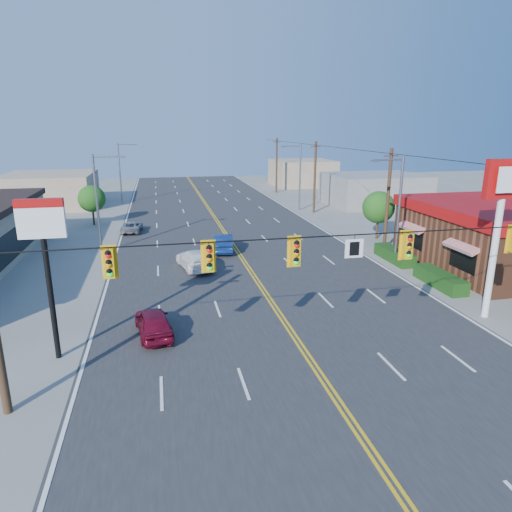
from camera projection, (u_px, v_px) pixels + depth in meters
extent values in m
plane|color=gray|center=(320.00, 376.00, 19.08)|extent=(160.00, 160.00, 0.00)
cube|color=#2D2D30|center=(237.00, 252.00, 37.88)|extent=(20.00, 120.00, 0.06)
cylinder|color=black|center=(326.00, 236.00, 17.44)|extent=(24.00, 0.05, 0.05)
cube|color=white|center=(354.00, 248.00, 17.84)|extent=(0.75, 0.04, 0.75)
cube|color=#D89E0C|center=(109.00, 263.00, 15.98)|extent=(0.55, 0.34, 1.25)
cube|color=#D89E0C|center=(209.00, 258.00, 16.69)|extent=(0.55, 0.34, 1.25)
cube|color=#D89E0C|center=(295.00, 253.00, 17.36)|extent=(0.55, 0.34, 1.25)
cube|color=#D89E0C|center=(407.00, 246.00, 18.31)|extent=(0.55, 0.34, 1.25)
cube|color=#194214|center=(415.00, 266.00, 32.57)|extent=(1.20, 9.00, 0.90)
cylinder|color=white|center=(493.00, 255.00, 24.12)|extent=(0.36, 0.36, 7.00)
cube|color=#A50C0C|center=(505.00, 179.00, 23.02)|extent=(2.20, 0.36, 2.00)
cylinder|color=black|center=(51.00, 295.00, 19.79)|extent=(0.24, 0.24, 6.00)
cube|color=white|center=(41.00, 223.00, 18.92)|extent=(1.90, 0.30, 1.30)
cylinder|color=gray|center=(399.00, 212.00, 33.38)|extent=(0.20, 0.20, 8.00)
cylinder|color=gray|center=(389.00, 160.00, 32.12)|extent=(2.20, 0.12, 0.12)
cube|color=gray|center=(375.00, 161.00, 31.91)|extent=(0.50, 0.25, 0.15)
cylinder|color=gray|center=(300.00, 178.00, 55.95)|extent=(0.20, 0.20, 8.00)
cylinder|color=gray|center=(292.00, 146.00, 54.69)|extent=(2.20, 0.12, 0.12)
cube|color=gray|center=(283.00, 147.00, 54.48)|extent=(0.50, 0.25, 0.15)
cylinder|color=gray|center=(97.00, 205.00, 36.45)|extent=(0.20, 0.20, 8.00)
cylinder|color=gray|center=(107.00, 156.00, 35.63)|extent=(2.20, 0.12, 0.12)
cube|color=gray|center=(122.00, 157.00, 35.87)|extent=(0.50, 0.25, 0.15)
cylinder|color=gray|center=(120.00, 174.00, 60.90)|extent=(0.20, 0.20, 8.00)
cylinder|color=gray|center=(126.00, 144.00, 60.08)|extent=(2.20, 0.12, 0.12)
cube|color=gray|center=(135.00, 145.00, 60.32)|extent=(0.50, 0.25, 0.15)
cylinder|color=#47301E|center=(388.00, 201.00, 37.33)|extent=(0.28, 0.28, 8.40)
cylinder|color=#47301E|center=(315.00, 178.00, 54.26)|extent=(0.28, 0.28, 8.40)
cylinder|color=#47301E|center=(277.00, 166.00, 71.19)|extent=(0.28, 0.28, 8.40)
cylinder|color=#47301E|center=(377.00, 227.00, 42.22)|extent=(0.20, 0.20, 2.10)
sphere|color=#235B19|center=(379.00, 207.00, 41.70)|extent=(2.94, 2.94, 2.94)
cylinder|color=#47301E|center=(93.00, 216.00, 48.14)|extent=(0.20, 0.20, 2.00)
sphere|color=#235B19|center=(92.00, 199.00, 47.65)|extent=(2.80, 2.80, 2.80)
cube|color=gray|center=(374.00, 190.00, 60.61)|extent=(12.00, 10.00, 4.00)
cube|color=tan|center=(50.00, 190.00, 59.59)|extent=(11.00, 12.00, 4.20)
cube|color=tan|center=(302.00, 173.00, 80.64)|extent=(10.00, 10.00, 4.40)
imported|color=maroon|center=(154.00, 324.00, 22.54)|extent=(2.11, 4.06, 1.32)
imported|color=navy|center=(223.00, 243.00, 37.85)|extent=(2.15, 4.58, 1.45)
imported|color=white|center=(195.00, 260.00, 33.23)|extent=(2.82, 4.99, 1.37)
imported|color=#A7A8AC|center=(132.00, 227.00, 44.72)|extent=(2.14, 4.02, 1.07)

